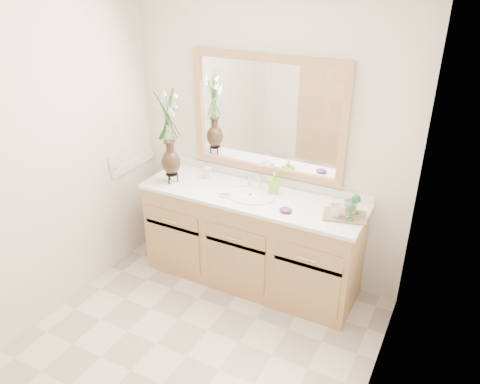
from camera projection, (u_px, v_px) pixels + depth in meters
The scene contains 19 objects.
floor at pixel (187, 356), 3.31m from camera, with size 2.60×2.60×0.00m, color beige.
wall_back at pixel (267, 140), 3.81m from camera, with size 2.40×0.02×2.40m, color silver.
wall_left at pixel (35, 169), 3.28m from camera, with size 0.02×2.60×2.40m, color silver.
wall_right at pixel (380, 261), 2.28m from camera, with size 0.02×2.60×2.40m, color silver.
vanity at pixel (251, 240), 3.94m from camera, with size 1.80×0.55×0.80m.
counter at pixel (251, 196), 3.75m from camera, with size 1.84×0.57×0.03m, color white.
sink at pixel (250, 201), 3.76m from camera, with size 0.38×0.34×0.23m.
mirror at pixel (267, 116), 3.70m from camera, with size 1.32×0.04×0.97m.
switch_plate at pixel (114, 161), 3.98m from camera, with size 0.02×0.12×0.12m, color white.
flower_vase at pixel (168, 124), 3.73m from camera, with size 0.18×0.18×0.76m.
tumbler at pixel (207, 173), 4.01m from camera, with size 0.07×0.07×0.09m, color beige.
soap_dish at pixel (225, 194), 3.73m from camera, with size 0.10×0.10×0.03m.
soap_bottle at pixel (274, 183), 3.75m from camera, with size 0.07×0.07×0.16m, color #91CC30.
purple_dish at pixel (286, 210), 3.48m from camera, with size 0.10×0.08×0.03m, color #5A2369.
tray at pixel (345, 216), 3.42m from camera, with size 0.31×0.21×0.02m, color brown.
mug_left at pixel (336, 210), 3.38m from camera, with size 0.10×0.09×0.10m, color beige.
mug_right at pixel (350, 206), 3.41m from camera, with size 0.11×0.10×0.11m, color beige.
goblet_front at pixel (351, 208), 3.31m from camera, with size 0.06×0.06×0.14m.
goblet_back at pixel (356, 200), 3.41m from camera, with size 0.07×0.07×0.15m.
Camera 1 is at (1.47, -2.00, 2.51)m, focal length 35.00 mm.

